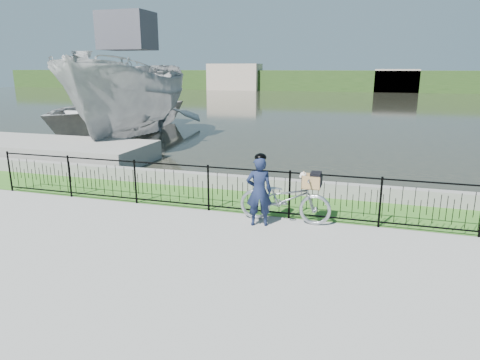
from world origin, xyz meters
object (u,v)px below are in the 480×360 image
(bicycle_rig, at_px, (285,198))
(dock, at_px, (27,149))
(cyclist, at_px, (259,190))
(boat_far, at_px, (113,111))
(boat_near, at_px, (131,98))

(bicycle_rig, bearing_deg, dock, 159.27)
(bicycle_rig, distance_m, cyclist, 0.69)
(cyclist, relative_size, boat_far, 0.15)
(boat_far, bearing_deg, dock, -82.37)
(cyclist, bearing_deg, dock, 156.55)
(dock, height_order, cyclist, cyclist)
(boat_far, bearing_deg, cyclist, -46.68)
(dock, distance_m, boat_far, 7.72)
(boat_near, relative_size, boat_far, 0.98)
(dock, bearing_deg, boat_far, 97.63)
(cyclist, xyz_separation_m, boat_near, (-8.21, 8.69, 1.28))
(boat_near, height_order, boat_far, boat_near)
(dock, relative_size, boat_near, 0.93)
(bicycle_rig, bearing_deg, boat_far, 135.50)
(dock, height_order, bicycle_rig, bicycle_rig)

